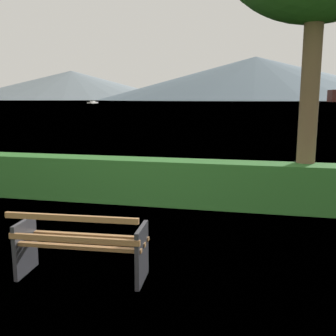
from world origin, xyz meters
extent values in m
plane|color=#567A38|center=(0.00, 0.00, 0.00)|extent=(1400.00, 1400.00, 0.00)
plane|color=slate|center=(0.00, 307.39, 0.00)|extent=(620.00, 620.00, 0.00)
cube|color=olive|center=(0.01, -0.19, 0.45)|extent=(1.55, 0.16, 0.04)
cube|color=olive|center=(0.00, 0.00, 0.45)|extent=(1.55, 0.16, 0.04)
cube|color=olive|center=(-0.01, 0.19, 0.45)|extent=(1.55, 0.16, 0.04)
cube|color=olive|center=(0.02, -0.27, 0.57)|extent=(1.55, 0.14, 0.06)
cube|color=olive|center=(0.02, -0.31, 0.84)|extent=(1.55, 0.14, 0.06)
cube|color=#2D2D33|center=(-0.73, -0.06, 0.34)|extent=(0.08, 0.51, 0.68)
cube|color=#2D2D33|center=(0.73, 0.02, 0.34)|extent=(0.08, 0.51, 0.68)
cube|color=#2D6B28|center=(0.00, 3.45, 0.46)|extent=(13.73, 0.62, 0.91)
cylinder|color=brown|center=(2.95, 3.71, 2.02)|extent=(0.35, 0.35, 4.04)
cube|color=silver|center=(-69.74, 161.70, 0.32)|extent=(2.59, 6.65, 0.64)
cube|color=silver|center=(-69.74, 161.70, 0.88)|extent=(1.66, 2.44, 0.47)
cone|color=gray|center=(-298.54, 606.93, 23.82)|extent=(364.78, 364.78, 47.64)
cone|color=slate|center=(0.00, 543.39, 28.67)|extent=(422.76, 422.76, 57.34)
camera|label=1|loc=(1.97, -4.10, 2.13)|focal=41.58mm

